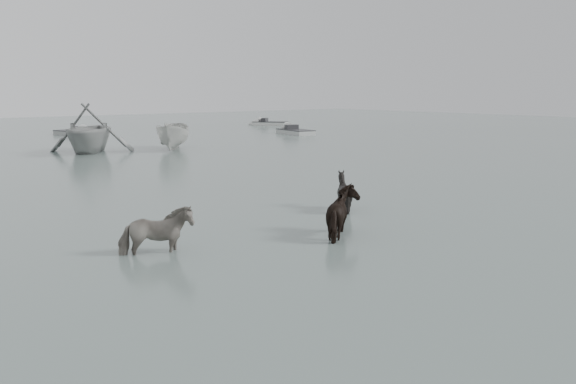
% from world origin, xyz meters
% --- Properties ---
extents(ground, '(140.00, 140.00, 0.00)m').
position_xyz_m(ground, '(0.00, 0.00, 0.00)').
color(ground, '#556560').
rests_on(ground, ground).
extents(pony_pinto, '(1.79, 1.25, 1.38)m').
position_xyz_m(pony_pinto, '(-3.05, 0.10, 0.69)').
color(pony_pinto, black).
rests_on(pony_pinto, ground).
extents(pony_dark, '(1.77, 1.88, 1.50)m').
position_xyz_m(pony_dark, '(1.40, -1.38, 0.75)').
color(pony_dark, black).
rests_on(pony_dark, ground).
extents(pony_black, '(1.46, 1.36, 1.38)m').
position_xyz_m(pony_black, '(3.61, 0.94, 0.69)').
color(pony_black, black).
rests_on(pony_black, ground).
extents(rowboat_trail, '(7.30, 7.50, 3.01)m').
position_xyz_m(rowboat_trail, '(3.29, 21.85, 1.51)').
color(rowboat_trail, '#9C9E9C').
rests_on(rowboat_trail, ground).
extents(boat_small, '(4.21, 4.80, 1.81)m').
position_xyz_m(boat_small, '(7.84, 20.09, 0.90)').
color(boat_small, '#B4B4AF').
rests_on(boat_small, ground).
extents(skiff_port, '(2.33, 5.38, 0.75)m').
position_xyz_m(skiff_port, '(21.50, 24.85, 0.38)').
color(skiff_port, '#A2A4A2').
rests_on(skiff_port, ground).
extents(skiff_mid, '(3.03, 4.98, 0.75)m').
position_xyz_m(skiff_mid, '(6.85, 35.36, 0.38)').
color(skiff_mid, gray).
rests_on(skiff_mid, ground).
extents(skiff_star, '(4.24, 4.83, 0.75)m').
position_xyz_m(skiff_star, '(27.03, 35.66, 0.38)').
color(skiff_star, beige).
rests_on(skiff_star, ground).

